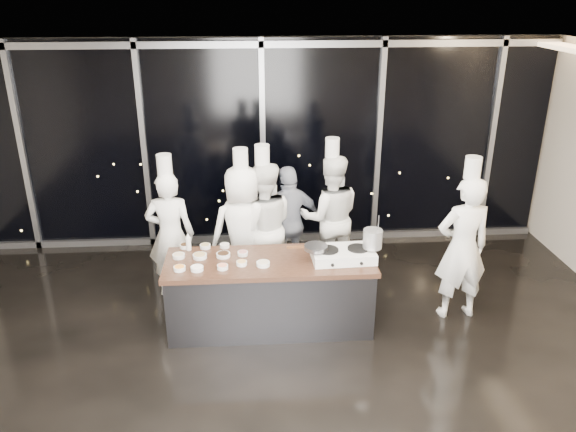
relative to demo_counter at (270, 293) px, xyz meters
name	(u,v)px	position (x,y,z in m)	size (l,w,h in m)	color
ground	(274,371)	(0.00, -0.90, -0.45)	(9.00, 9.00, 0.00)	black
room_shell	(290,174)	(0.18, -0.90, 1.79)	(9.02, 7.02, 3.21)	beige
window_wall	(263,145)	(0.00, 2.53, 1.14)	(8.90, 0.11, 3.20)	black
demo_counter	(270,293)	(0.00, 0.00, 0.00)	(2.46, 0.86, 0.90)	#333237
stove	(343,254)	(0.86, -0.04, 0.51)	(0.75, 0.49, 0.14)	silver
frying_pan	(315,247)	(0.53, -0.03, 0.61)	(0.48, 0.29, 0.05)	gray
stock_pot	(373,239)	(1.20, -0.03, 0.70)	(0.22, 0.22, 0.22)	silver
prep_bowls	(213,257)	(-0.66, 0.06, 0.47)	(1.14, 0.74, 0.05)	white
squeeze_bottle	(188,242)	(-0.97, 0.34, 0.55)	(0.06, 0.06, 0.22)	white
chef_far_left	(170,234)	(-1.26, 0.88, 0.43)	(0.64, 0.43, 1.95)	white
chef_left	(243,230)	(-0.32, 0.89, 0.45)	(1.00, 0.81, 2.01)	white
chef_center	(263,226)	(-0.05, 0.99, 0.45)	(0.91, 0.73, 2.02)	white
guest	(289,223)	(0.32, 1.27, 0.37)	(1.04, 0.70, 1.64)	#141F39
chef_right	(330,217)	(0.89, 1.25, 0.45)	(0.88, 0.69, 2.03)	white
chef_side	(462,247)	(2.35, 0.10, 0.49)	(0.71, 0.50, 2.08)	white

